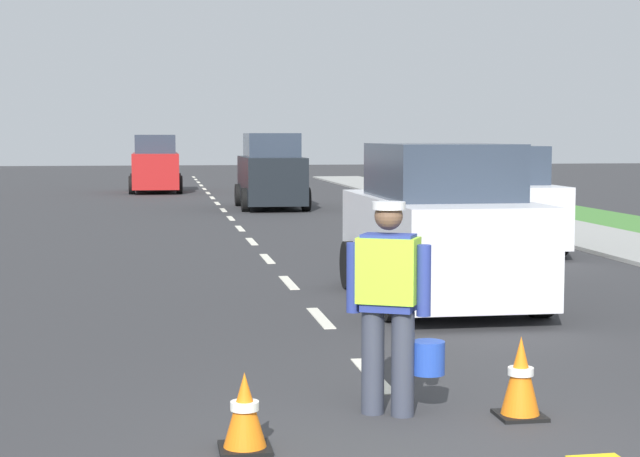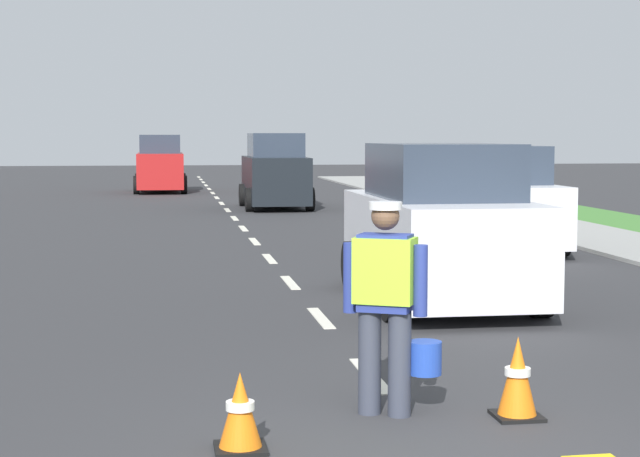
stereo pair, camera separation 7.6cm
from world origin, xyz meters
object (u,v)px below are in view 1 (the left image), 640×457
at_px(car_outgoing_far, 271,174).
at_px(car_outgoing_ahead, 438,229).
at_px(traffic_cone_near, 521,378).
at_px(traffic_cone_far, 245,412).
at_px(car_parked_far, 487,201).
at_px(road_worker, 391,297).
at_px(car_oncoming_third, 155,166).

xyz_separation_m(car_outgoing_far, car_outgoing_ahead, (0.25, -17.57, -0.07)).
distance_m(car_outgoing_far, car_outgoing_ahead, 17.57).
relative_size(traffic_cone_near, traffic_cone_far, 1.16).
height_order(traffic_cone_far, car_outgoing_ahead, car_outgoing_ahead).
bearing_deg(car_parked_far, traffic_cone_far, -115.37).
bearing_deg(road_worker, traffic_cone_near, -14.04).
xyz_separation_m(road_worker, car_oncoming_third, (-1.81, 32.25, 0.09)).
bearing_deg(traffic_cone_far, car_outgoing_ahead, 63.13).
distance_m(traffic_cone_near, car_oncoming_third, 32.62).
bearing_deg(car_outgoing_far, road_worker, -93.98).
distance_m(car_oncoming_third, car_parked_far, 22.01).
distance_m(traffic_cone_far, car_outgoing_far, 23.75).
xyz_separation_m(traffic_cone_far, car_outgoing_ahead, (3.04, 6.01, 0.69)).
relative_size(car_outgoing_far, car_parked_far, 0.92).
height_order(road_worker, traffic_cone_far, road_worker).
height_order(traffic_cone_near, car_outgoing_far, car_outgoing_far).
relative_size(traffic_cone_far, car_parked_far, 0.13).
height_order(traffic_cone_far, car_parked_far, car_parked_far).
height_order(road_worker, car_oncoming_third, car_oncoming_third).
bearing_deg(car_outgoing_ahead, traffic_cone_near, -98.94).
bearing_deg(car_oncoming_third, traffic_cone_near, -85.10).
bearing_deg(road_worker, car_outgoing_ahead, 70.75).
bearing_deg(traffic_cone_far, road_worker, 31.84).
height_order(road_worker, car_outgoing_far, car_outgoing_far).
relative_size(car_oncoming_third, car_parked_far, 0.94).
relative_size(traffic_cone_far, car_outgoing_ahead, 0.13).
bearing_deg(car_outgoing_far, traffic_cone_far, -96.77).
relative_size(road_worker, car_parked_far, 0.40).
relative_size(car_oncoming_third, car_outgoing_ahead, 0.94).
height_order(road_worker, traffic_cone_near, road_worker).
distance_m(car_parked_far, car_outgoing_ahead, 6.44).
distance_m(road_worker, car_outgoing_far, 22.88).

